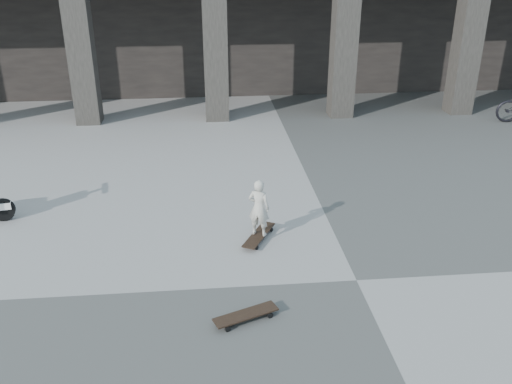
{
  "coord_description": "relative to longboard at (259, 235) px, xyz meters",
  "views": [
    {
      "loc": [
        -2.13,
        -6.58,
        4.49
      ],
      "look_at": [
        -1.31,
        1.87,
        0.65
      ],
      "focal_mm": 38.0,
      "sensor_mm": 36.0,
      "label": 1
    }
  ],
  "objects": [
    {
      "name": "ground",
      "position": [
        1.31,
        -1.37,
        -0.08
      ],
      "size": [
        90.0,
        90.0,
        0.0
      ],
      "primitive_type": "plane",
      "color": "#464644",
      "rests_on": "ground"
    },
    {
      "name": "longboard",
      "position": [
        0.0,
        0.0,
        0.0
      ],
      "size": [
        0.65,
        0.96,
        0.1
      ],
      "rotation": [
        0.0,
        0.0,
        1.09
      ],
      "color": "black",
      "rests_on": "ground"
    },
    {
      "name": "skateboard_spare",
      "position": [
        -0.39,
        -2.15,
        0.0
      ],
      "size": [
        0.9,
        0.53,
        0.1
      ],
      "rotation": [
        0.0,
        0.0,
        0.38
      ],
      "color": "black",
      "rests_on": "ground"
    },
    {
      "name": "child",
      "position": [
        -0.0,
        0.0,
        0.51
      ],
      "size": [
        0.43,
        0.36,
        0.99
      ],
      "primitive_type": "imported",
      "rotation": [
        0.0,
        0.0,
        2.72
      ],
      "color": "#BBB6A9",
      "rests_on": "longboard"
    }
  ]
}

